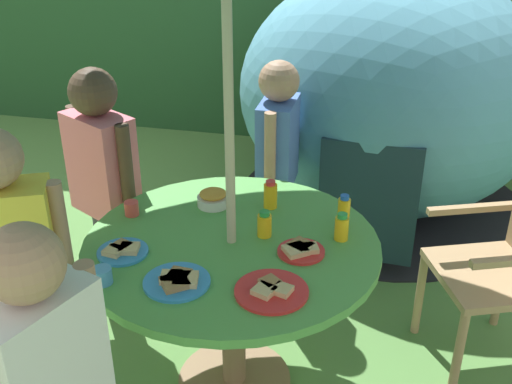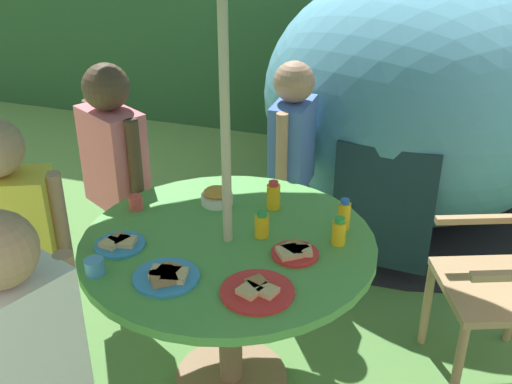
% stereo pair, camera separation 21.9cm
% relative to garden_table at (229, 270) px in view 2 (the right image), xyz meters
% --- Properties ---
extents(ground_plane, '(10.00, 10.00, 0.02)m').
position_rel_garden_table_xyz_m(ground_plane, '(0.00, 0.00, -0.60)').
color(ground_plane, '#548442').
extents(hedge_backdrop, '(9.00, 0.70, 2.18)m').
position_rel_garden_table_xyz_m(hedge_backdrop, '(0.00, 3.19, 0.50)').
color(hedge_backdrop, '#234C28').
rests_on(hedge_backdrop, ground_plane).
extents(garden_table, '(1.16, 1.16, 0.73)m').
position_rel_garden_table_xyz_m(garden_table, '(0.00, 0.00, 0.00)').
color(garden_table, brown).
rests_on(garden_table, ground_plane).
extents(dome_tent, '(2.06, 2.06, 1.56)m').
position_rel_garden_table_xyz_m(dome_tent, '(0.54, 1.88, 0.18)').
color(dome_tent, teal).
rests_on(dome_tent, ground_plane).
extents(child_in_blue_shirt, '(0.20, 0.41, 1.21)m').
position_rel_garden_table_xyz_m(child_in_blue_shirt, '(0.01, 0.92, 0.18)').
color(child_in_blue_shirt, '#3F3F47').
rests_on(child_in_blue_shirt, ground_plane).
extents(child_in_pink_shirt, '(0.39, 0.32, 1.27)m').
position_rel_garden_table_xyz_m(child_in_pink_shirt, '(-0.72, 0.40, 0.22)').
color(child_in_pink_shirt, '#3F3F47').
rests_on(child_in_pink_shirt, ground_plane).
extents(child_in_yellow_shirt, '(0.40, 0.30, 1.26)m').
position_rel_garden_table_xyz_m(child_in_yellow_shirt, '(-0.74, -0.33, 0.21)').
color(child_in_yellow_shirt, navy).
rests_on(child_in_yellow_shirt, ground_plane).
extents(child_in_white_shirt, '(0.28, 0.40, 1.25)m').
position_rel_garden_table_xyz_m(child_in_white_shirt, '(-0.31, -0.85, 0.20)').
color(child_in_white_shirt, navy).
rests_on(child_in_white_shirt, ground_plane).
extents(snack_bowl, '(0.14, 0.14, 0.07)m').
position_rel_garden_table_xyz_m(snack_bowl, '(-0.15, 0.27, 0.18)').
color(snack_bowl, white).
rests_on(snack_bowl, garden_table).
extents(plate_far_right, '(0.24, 0.24, 0.03)m').
position_rel_garden_table_xyz_m(plate_far_right, '(-0.11, -0.31, 0.15)').
color(plate_far_right, '#338CD8').
rests_on(plate_far_right, garden_table).
extents(plate_back_edge, '(0.18, 0.18, 0.03)m').
position_rel_garden_table_xyz_m(plate_back_edge, '(0.28, -0.02, 0.16)').
color(plate_back_edge, red).
rests_on(plate_back_edge, garden_table).
extents(plate_mid_right, '(0.26, 0.26, 0.03)m').
position_rel_garden_table_xyz_m(plate_mid_right, '(0.22, -0.29, 0.15)').
color(plate_mid_right, red).
rests_on(plate_mid_right, garden_table).
extents(plate_center_front, '(0.19, 0.19, 0.03)m').
position_rel_garden_table_xyz_m(plate_center_front, '(-0.38, -0.17, 0.15)').
color(plate_center_front, '#338CD8').
rests_on(plate_center_front, garden_table).
extents(juice_bottle_near_left, '(0.05, 0.05, 0.13)m').
position_rel_garden_table_xyz_m(juice_bottle_near_left, '(0.41, 0.23, 0.20)').
color(juice_bottle_near_left, yellow).
rests_on(juice_bottle_near_left, garden_table).
extents(juice_bottle_near_right, '(0.06, 0.06, 0.13)m').
position_rel_garden_table_xyz_m(juice_bottle_near_right, '(0.09, 0.31, 0.20)').
color(juice_bottle_near_right, yellow).
rests_on(juice_bottle_near_right, garden_table).
extents(juice_bottle_far_left, '(0.05, 0.05, 0.11)m').
position_rel_garden_table_xyz_m(juice_bottle_far_left, '(0.41, 0.11, 0.19)').
color(juice_bottle_far_left, yellow).
rests_on(juice_bottle_far_left, garden_table).
extents(juice_bottle_center_back, '(0.06, 0.06, 0.11)m').
position_rel_garden_table_xyz_m(juice_bottle_center_back, '(0.12, 0.07, 0.19)').
color(juice_bottle_center_back, yellow).
rests_on(juice_bottle_center_back, garden_table).
extents(cup_near, '(0.06, 0.06, 0.06)m').
position_rel_garden_table_xyz_m(cup_near, '(-0.46, 0.11, 0.17)').
color(cup_near, '#E04C47').
rests_on(cup_near, garden_table).
extents(cup_far, '(0.07, 0.07, 0.06)m').
position_rel_garden_table_xyz_m(cup_far, '(-0.37, -0.37, 0.17)').
color(cup_far, '#4C99D8').
rests_on(cup_far, garden_table).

